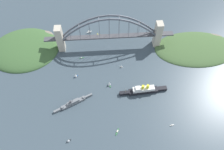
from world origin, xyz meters
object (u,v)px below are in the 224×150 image
Objects in this scene: small_boat_6 at (172,125)px; small_boat_2 at (117,132)px; ocean_liner at (144,90)px; seaplane_taxiing_near_bridge at (89,32)px; small_boat_1 at (121,66)px; small_boat_0 at (109,84)px; seaplane_second_in_formation at (99,35)px; small_boat_4 at (82,58)px; small_boat_3 at (68,140)px; harbor_arch_bridge at (109,36)px; naval_cruiser at (73,103)px; small_boat_5 at (75,75)px.

small_boat_2 is at bearing 3.11° from small_boat_6.
ocean_liner is at bearing -61.10° from small_boat_6.
seaplane_taxiing_near_bridge is 1.85× the size of small_boat_1.
small_boat_0 is at bearing 104.15° from seaplane_taxiing_near_bridge.
small_boat_4 is at bearing 58.52° from seaplane_second_in_formation.
small_boat_6 is (-87.36, -4.75, 0.01)m from small_boat_2.
small_boat_3 is at bearing 55.76° from small_boat_1.
small_boat_6 is at bearing -174.84° from small_boat_3.
seaplane_second_in_formation is (20.23, -31.23, -28.07)m from harbor_arch_bridge.
naval_cruiser is 89.08m from small_boat_2.
small_boat_3 is (75.59, 9.97, 2.69)m from small_boat_2.
small_boat_5 is at bearing -93.56° from small_boat_3.
small_boat_5 is (85.88, 16.58, 1.29)m from small_boat_1.
small_boat_2 is at bearing 53.66° from ocean_liner.
small_boat_4 is at bearing -103.17° from small_boat_5.
small_boat_4 is (-17.86, -164.85, -2.66)m from small_boat_3.
small_boat_5 is at bearing -34.27° from small_boat_6.
seaplane_second_in_formation is 0.89× the size of small_boat_2.
small_boat_5 reaches higher than small_boat_4.
small_boat_0 is 1.67× the size of small_boat_1.
small_boat_6 is (-157.96, 49.51, -2.61)m from naval_cruiser.
ocean_liner is at bearing 115.03° from harbor_arch_bridge.
small_boat_1 reaches higher than small_boat_4.
harbor_arch_bridge is 27.72× the size of small_boat_5.
naval_cruiser is 71.66m from small_boat_0.
small_boat_5 is at bearing -18.85° from ocean_liner.
seaplane_taxiing_near_bridge reaches higher than small_boat_4.
small_boat_3 is (127.00, 79.85, -2.33)m from ocean_liner.
small_boat_2 is (51.41, 69.88, -5.03)m from ocean_liner.
small_boat_0 is 64.71m from small_boat_5.
seaplane_second_in_formation is 126.74m from small_boat_0.
small_boat_1 is 165.99m from small_boat_3.
small_boat_4 is (109.14, -85.00, -4.99)m from ocean_liner.
small_boat_5 reaches higher than seaplane_taxiing_near_bridge.
small_boat_4 is (-12.87, -100.62, -2.59)m from naval_cruiser.
small_boat_4 reaches higher than small_boat_6.
harbor_arch_bridge reaches higher than seaplane_second_in_formation.
small_boat_1 is (-88.41, -73.00, -0.34)m from naval_cruiser.
small_boat_3 is (93.39, 137.22, 0.41)m from small_boat_1.
naval_cruiser is at bearing -17.40° from small_boat_6.
small_boat_4 is at bearing 26.31° from harbor_arch_bridge.
small_boat_3 is (33.26, 236.42, 1.38)m from seaplane_taxiing_near_bridge.
small_boat_4 reaches higher than small_boat_2.
small_boat_4 is (57.73, -154.88, 0.03)m from small_boat_2.
small_boat_0 is 1.14× the size of small_boat_5.
harbor_arch_bridge is at bearing 133.20° from seaplane_taxiing_near_bridge.
small_boat_3 is at bearing 55.20° from small_boat_0.
small_boat_1 reaches higher than small_boat_6.
small_boat_2 is (-42.33, 226.45, -1.32)m from seaplane_taxiing_near_bridge.
ocean_liner is at bearing 116.84° from seaplane_second_in_formation.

